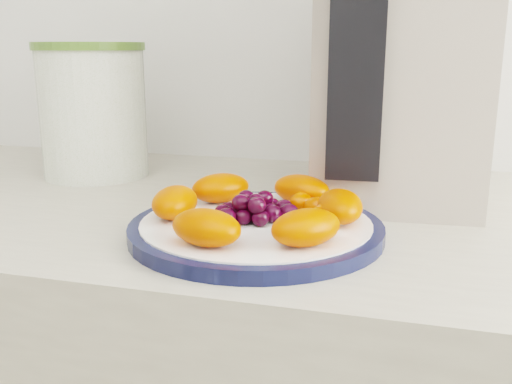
# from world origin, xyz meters

# --- Properties ---
(plate_rim) EXTENTS (0.28, 0.28, 0.01)m
(plate_rim) POSITION_xyz_m (0.08, 1.07, 0.91)
(plate_rim) COLOR #101638
(plate_rim) RESTS_ON counter
(plate_face) EXTENTS (0.25, 0.25, 0.02)m
(plate_face) POSITION_xyz_m (0.08, 1.07, 0.91)
(plate_face) COLOR white
(plate_face) RESTS_ON counter
(canister) EXTENTS (0.18, 0.18, 0.20)m
(canister) POSITION_xyz_m (-0.25, 1.29, 1.00)
(canister) COLOR #516820
(canister) RESTS_ON counter
(canister_lid) EXTENTS (0.19, 0.19, 0.01)m
(canister_lid) POSITION_xyz_m (-0.25, 1.29, 1.10)
(canister_lid) COLOR #51742F
(canister_lid) RESTS_ON canister
(appliance_body) EXTENTS (0.23, 0.30, 0.36)m
(appliance_body) POSITION_xyz_m (0.21, 1.30, 1.08)
(appliance_body) COLOR #A29689
(appliance_body) RESTS_ON counter
(appliance_panel) EXTENTS (0.06, 0.02, 0.27)m
(appliance_panel) POSITION_xyz_m (0.17, 1.15, 1.09)
(appliance_panel) COLOR black
(appliance_panel) RESTS_ON appliance_body
(fruit_plate) EXTENTS (0.24, 0.24, 0.04)m
(fruit_plate) POSITION_xyz_m (0.08, 1.07, 0.93)
(fruit_plate) COLOR #D33400
(fruit_plate) RESTS_ON plate_face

